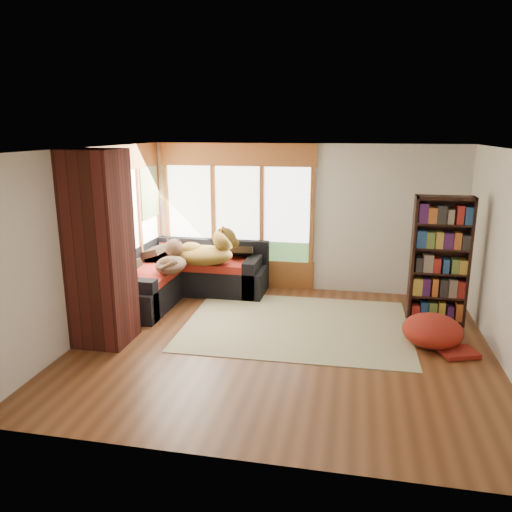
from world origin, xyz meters
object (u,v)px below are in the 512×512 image
at_px(brick_chimney, 100,249).
at_px(bookshelf, 440,261).
at_px(sectional_sofa, 186,279).
at_px(dog_brindle, 172,262).
at_px(dog_tan, 209,252).
at_px(pouf, 432,330).
at_px(area_rug, 296,325).

height_order(brick_chimney, bookshelf, brick_chimney).
relative_size(sectional_sofa, dog_brindle, 2.61).
relative_size(sectional_sofa, dog_tan, 1.97).
bearing_deg(brick_chimney, dog_brindle, 74.84).
relative_size(pouf, dog_brindle, 0.94).
height_order(bookshelf, dog_tan, bookshelf).
xyz_separation_m(sectional_sofa, pouf, (3.94, -1.34, -0.08)).
relative_size(brick_chimney, dog_tan, 2.33).
bearing_deg(sectional_sofa, dog_brindle, -97.89).
distance_m(sectional_sofa, bookshelf, 4.17).
height_order(pouf, dog_tan, dog_tan).
distance_m(sectional_sofa, pouf, 4.16).
bearing_deg(bookshelf, sectional_sofa, 173.49).
height_order(sectional_sofa, bookshelf, bookshelf).
bearing_deg(pouf, area_rug, 169.11).
bearing_deg(area_rug, brick_chimney, -157.04).
xyz_separation_m(bookshelf, dog_brindle, (-4.13, -0.07, -0.21)).
relative_size(sectional_sofa, bookshelf, 1.15).
xyz_separation_m(brick_chimney, bookshelf, (4.54, 1.58, -0.34)).
distance_m(brick_chimney, sectional_sofa, 2.32).
bearing_deg(dog_tan, sectional_sofa, 164.43).
bearing_deg(bookshelf, area_rug, -165.71).
xyz_separation_m(sectional_sofa, dog_brindle, (-0.04, -0.53, 0.45)).
relative_size(sectional_sofa, pouf, 2.77).
height_order(brick_chimney, dog_brindle, brick_chimney).
distance_m(pouf, dog_brindle, 4.09).
xyz_separation_m(sectional_sofa, area_rug, (2.06, -0.98, -0.30)).
xyz_separation_m(pouf, dog_brindle, (-3.97, 0.81, 0.53)).
height_order(brick_chimney, pouf, brick_chimney).
bearing_deg(area_rug, dog_brindle, 167.90).
bearing_deg(dog_brindle, sectional_sofa, -12.20).
xyz_separation_m(brick_chimney, pouf, (4.38, 0.70, -1.07)).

